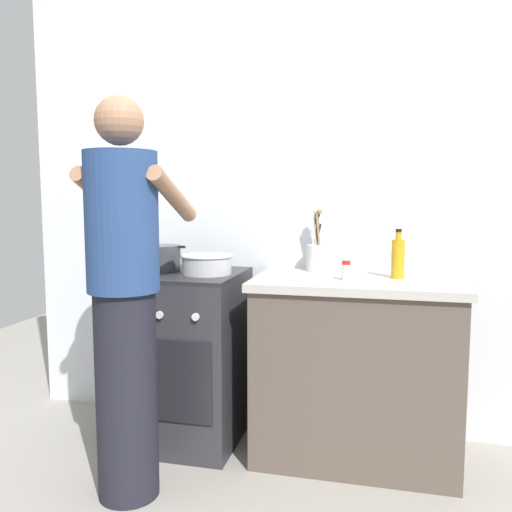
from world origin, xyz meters
The scene contains 10 objects.
ground centered at (0.00, 0.00, 0.00)m, with size 6.00×6.00×0.00m, color gray.
back_wall centered at (0.20, 0.50, 1.25)m, with size 3.20×0.10×2.50m.
countertop centered at (0.55, 0.15, 0.45)m, with size 1.00×0.60×0.90m.
stove_range centered at (-0.35, 0.15, 0.45)m, with size 0.60×0.62×0.90m.
pot centered at (-0.49, 0.18, 0.97)m, with size 0.27×0.21×0.14m.
mixing_bowl centered at (-0.21, 0.12, 0.95)m, with size 0.27×0.27×0.10m.
utensil_crock centered at (0.32, 0.36, 1.00)m, with size 0.10×0.10×0.34m.
spice_bottle centered at (0.50, 0.07, 0.95)m, with size 0.04×0.04×0.09m.
oil_bottle centered at (0.74, 0.20, 1.00)m, with size 0.06×0.06×0.24m.
person centered at (-0.38, -0.43, 0.86)m, with size 0.41×0.50×1.70m.
Camera 1 is at (0.67, -2.43, 1.29)m, focal length 37.05 mm.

